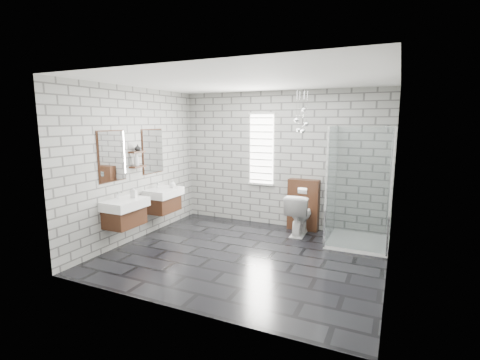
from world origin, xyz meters
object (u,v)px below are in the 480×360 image
Objects in this scene: vanity_right at (162,193)px; cistern_panel at (303,205)px; shower_enclosure at (352,217)px; toilet at (299,214)px; vanity_left at (123,205)px.

vanity_right is 1.57× the size of cistern_panel.
shower_enclosure is 1.01m from toilet.
shower_enclosure is at bearing 165.14° from toilet.
toilet is (2.43, 1.99, -0.37)m from vanity_left.
vanity_left reaches higher than cistern_panel.
vanity_right is 3.50m from shower_enclosure.
vanity_left and vanity_right have the same top height.
shower_enclosure is at bearing -27.76° from cistern_panel.
shower_enclosure is 2.61× the size of toilet.
shower_enclosure reaches higher than cistern_panel.
vanity_left reaches higher than toilet.
vanity_right is 2.02× the size of toilet.
vanity_left is 1.00× the size of vanity_right.
vanity_left is at bearing -152.60° from shower_enclosure.
toilet is at bearing 166.99° from shower_enclosure.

